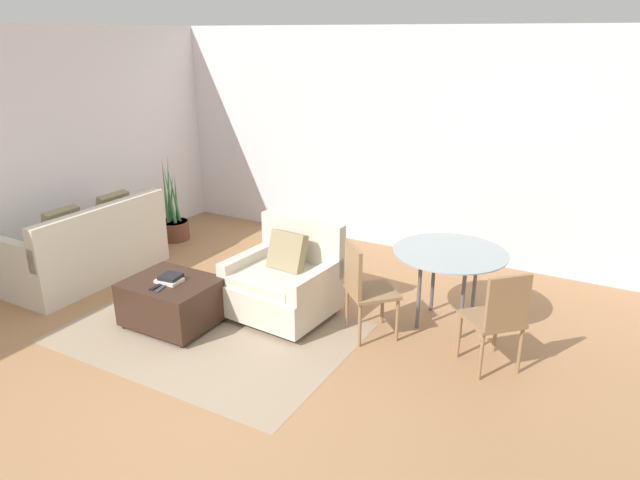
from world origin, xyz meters
The scene contains 14 objects.
ground_plane centered at (0.00, 0.00, 0.00)m, with size 20.00×20.00×0.00m, color #A3754C.
wall_back centered at (0.00, 3.85, 1.38)m, with size 12.00×0.06×2.75m.
wall_left centered at (-3.00, 1.50, 1.38)m, with size 0.06×12.00×2.75m.
area_rug centered at (-0.40, 0.84, 0.00)m, with size 2.65×1.85×0.01m.
couch centered at (-2.44, 1.19, 0.31)m, with size 0.88×1.75×0.92m.
armchair centered at (0.01, 1.52, 0.35)m, with size 1.01×0.93×0.92m.
ottoman centered at (-0.81, 0.81, 0.25)m, with size 0.83×0.68×0.46m.
book_stack centered at (-0.80, 0.80, 0.49)m, with size 0.24×0.21×0.06m.
tv_remote_primary centered at (-0.76, 0.63, 0.46)m, with size 0.08×0.15×0.01m.
tv_remote_secondary centered at (-0.82, 0.65, 0.46)m, with size 0.05×0.17×0.01m.
potted_plant centered at (-2.49, 2.64, 0.22)m, with size 0.40×0.40×1.14m.
dining_table centered at (1.48, 2.10, 0.66)m, with size 1.06×1.06×0.75m.
dining_chair_near_left centered at (0.88, 1.50, 0.52)m, with size 0.59×0.59×0.90m.
dining_chair_near_right centered at (2.08, 1.50, 0.52)m, with size 0.59×0.59×0.90m.
Camera 1 is at (2.82, -2.79, 2.67)m, focal length 32.00 mm.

